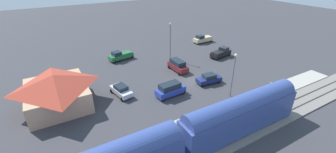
{
  "coord_description": "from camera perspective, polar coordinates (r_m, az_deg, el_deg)",
  "views": [
    {
      "loc": [
        -28.94,
        22.02,
        19.25
      ],
      "look_at": [
        2.25,
        3.94,
        1.0
      ],
      "focal_mm": 23.89,
      "sensor_mm": 36.0,
      "label": 1
    }
  ],
  "objects": [
    {
      "name": "light_pole_lot_center",
      "position": [
        48.4,
        0.59,
        9.97
      ],
      "size": [
        0.44,
        0.44,
        8.33
      ],
      "color": "#515156",
      "rests_on": "ground"
    },
    {
      "name": "pickup_tan",
      "position": [
        62.12,
        8.83,
        9.48
      ],
      "size": [
        2.09,
        5.45,
        2.14
      ],
      "color": "#C6B284",
      "rests_on": "ground"
    },
    {
      "name": "sedan_silver",
      "position": [
        37.14,
        -11.88,
        -3.43
      ],
      "size": [
        4.77,
        2.89,
        1.74
      ],
      "color": "silver",
      "rests_on": "ground"
    },
    {
      "name": "pedestrian_on_platform",
      "position": [
        40.43,
        24.67,
        -2.2
      ],
      "size": [
        0.36,
        0.36,
        1.71
      ],
      "color": "brown",
      "rests_on": "platform"
    },
    {
      "name": "platform",
      "position": [
        34.76,
        16.1,
        -7.69
      ],
      "size": [
        3.2,
        46.0,
        0.3
      ],
      "color": "#A8A399",
      "rests_on": "ground"
    },
    {
      "name": "light_pole_near_platform",
      "position": [
        35.69,
        16.42,
        1.55
      ],
      "size": [
        0.44,
        0.44,
        7.34
      ],
      "color": "#515156",
      "rests_on": "ground"
    },
    {
      "name": "ground_plane",
      "position": [
        41.14,
        6.34,
        -1.22
      ],
      "size": [
        200.0,
        200.0,
        0.0
      ],
      "primitive_type": "plane",
      "color": "#38383D"
    },
    {
      "name": "suv_blue",
      "position": [
        36.06,
        0.59,
        -3.28
      ],
      "size": [
        2.3,
        5.02,
        2.22
      ],
      "color": "#283D9E",
      "rests_on": "ground"
    },
    {
      "name": "station_building",
      "position": [
        36.89,
        -26.6,
        -3.04
      ],
      "size": [
        10.59,
        9.07,
        5.04
      ],
      "color": "tan",
      "rests_on": "ground"
    },
    {
      "name": "suv_maroon",
      "position": [
        44.59,
        2.52,
        2.87
      ],
      "size": [
        4.94,
        2.48,
        2.22
      ],
      "color": "maroon",
      "rests_on": "ground"
    },
    {
      "name": "pickup_green",
      "position": [
        50.86,
        -12.01,
        5.25
      ],
      "size": [
        2.84,
        5.65,
        2.14
      ],
      "color": "#236638",
      "rests_on": "ground"
    },
    {
      "name": "sedan_navy",
      "position": [
        40.58,
        10.39,
        -0.54
      ],
      "size": [
        2.31,
        4.67,
        1.74
      ],
      "color": "navy",
      "rests_on": "ground"
    },
    {
      "name": "railway_track",
      "position": [
        32.78,
        21.05,
        -11.02
      ],
      "size": [
        4.8,
        70.0,
        0.3
      ],
      "color": "slate",
      "rests_on": "ground"
    },
    {
      "name": "pickup_black",
      "position": [
        52.89,
        13.39,
        5.95
      ],
      "size": [
        2.89,
        5.66,
        2.14
      ],
      "color": "black",
      "rests_on": "ground"
    }
  ]
}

